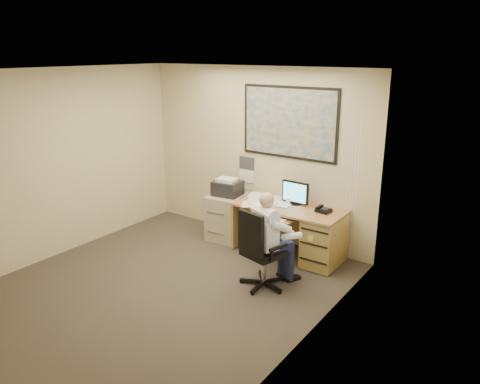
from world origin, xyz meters
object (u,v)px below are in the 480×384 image
Objects in this scene: desk at (310,231)px; office_chair at (262,265)px; person at (265,240)px; filing_cabinet at (228,213)px.

desk is 1.53× the size of office_chair.
desk is 1.28× the size of person.
office_chair is at bearing -44.11° from filing_cabinet.
person reaches higher than office_chair.
desk is at bearing 106.92° from person.
office_chair is 0.33m from person.
office_chair is at bearing -95.77° from desk.
filing_cabinet is 0.96× the size of office_chair.
desk reaches higher than office_chair.
person is at bearing -42.27° from filing_cabinet.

